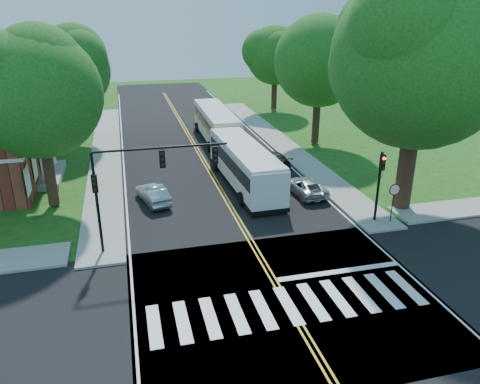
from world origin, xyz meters
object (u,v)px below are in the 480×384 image
object	(u,v)px
hatchback	(153,194)
bus_follow	(216,124)
bus_lead	(244,165)
suv	(306,187)
dark_sedan	(272,159)
signal_ne	(380,178)
signal_nw	(141,175)

from	to	relation	value
hatchback	bus_follow	bearing A→B (deg)	-130.99
bus_follow	hatchback	xyz separation A→B (m)	(-7.35, -14.55, -1.02)
bus_lead	suv	distance (m)	4.85
bus_lead	dark_sedan	world-z (taller)	bus_lead
suv	bus_lead	bearing A→B (deg)	-39.25
hatchback	suv	size ratio (longest dim) A/B	0.92
bus_lead	hatchback	xyz separation A→B (m)	(-6.89, -1.72, -0.98)
bus_lead	bus_follow	xyz separation A→B (m)	(0.46, 12.84, 0.04)
bus_follow	signal_ne	bearing A→B (deg)	106.20
signal_ne	bus_lead	world-z (taller)	signal_ne
bus_lead	bus_follow	distance (m)	12.84
signal_ne	suv	xyz separation A→B (m)	(-2.47, 5.42, -2.36)
hatchback	dark_sedan	bearing A→B (deg)	-166.04
suv	dark_sedan	world-z (taller)	dark_sedan
suv	signal_ne	bearing A→B (deg)	111.85
bus_follow	bus_lead	bearing A→B (deg)	88.76
bus_lead	bus_follow	world-z (taller)	bus_follow
signal_nw	hatchback	xyz separation A→B (m)	(0.89, 6.54, -3.72)
signal_nw	signal_ne	world-z (taller)	signal_nw
signal_nw	bus_lead	bearing A→B (deg)	46.69
dark_sedan	hatchback	bearing A→B (deg)	19.68
bus_lead	hatchback	distance (m)	7.17
signal_ne	hatchback	bearing A→B (deg)	153.61
hatchback	suv	bearing A→B (deg)	159.89
bus_follow	hatchback	distance (m)	16.34
signal_nw	bus_lead	distance (m)	11.68
signal_nw	bus_follow	size ratio (longest dim) A/B	0.59
signal_nw	suv	bearing A→B (deg)	25.13
hatchback	bus_lead	bearing A→B (deg)	179.79
bus_follow	hatchback	world-z (taller)	bus_follow
bus_lead	bus_follow	size ratio (longest dim) A/B	0.98
signal_nw	suv	xyz separation A→B (m)	(11.59, 5.44, -3.78)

